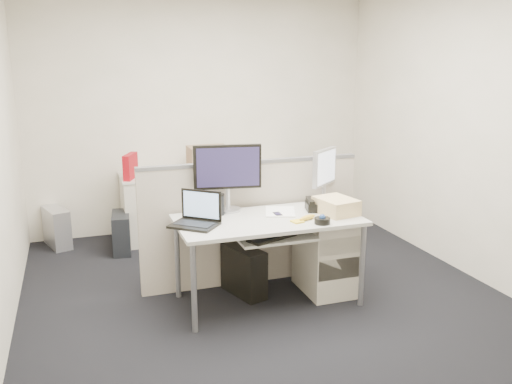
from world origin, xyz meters
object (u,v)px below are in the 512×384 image
object	(u,v)px
laptop	(194,210)
monitor_main	(228,178)
desk_phone	(320,206)
desk	(268,226)

from	to	relation	value
laptop	monitor_main	bearing A→B (deg)	82.61
laptop	desk_phone	xyz separation A→B (m)	(1.12, 0.10, -0.09)
monitor_main	desk_phone	xyz separation A→B (m)	(0.75, -0.24, -0.25)
desk	laptop	bearing A→B (deg)	-178.15
desk	desk_phone	world-z (taller)	desk_phone
desk	monitor_main	distance (m)	0.54
laptop	desk_phone	bearing A→B (deg)	45.14
desk	monitor_main	size ratio (longest dim) A/B	2.63
desk	laptop	xyz separation A→B (m)	(-0.62, -0.02, 0.20)
desk_phone	laptop	bearing A→B (deg)	-160.26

